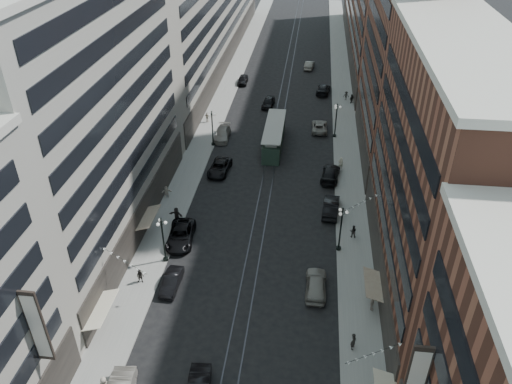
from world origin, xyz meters
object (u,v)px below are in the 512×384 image
at_px(lamppost_sw_mid, 212,127).
at_px(pedestrian_7, 353,231).
at_px(car_7, 220,167).
at_px(pedestrian_6, 207,117).
at_px(lamppost_se_mid, 336,119).
at_px(car_9, 243,80).
at_px(car_10, 331,207).
at_px(car_13, 268,102).
at_px(streetcar, 274,137).
at_px(car_extra_1, 172,282).
at_px(pedestrian_extra_2, 352,99).
at_px(car_8, 222,134).
at_px(pedestrian_9, 346,96).
at_px(car_2, 181,235).
at_px(car_4, 316,284).
at_px(pedestrian_2, 140,276).
at_px(pedestrian_4, 372,303).
at_px(car_14, 309,65).
at_px(car_extra_0, 330,174).
at_px(car_11, 319,126).
at_px(pedestrian_extra_0, 354,341).
at_px(pedestrian_extra_1, 166,192).
at_px(lamppost_sw_far, 163,238).
at_px(car_12, 323,89).
at_px(pedestrian_5, 176,215).
at_px(pedestrian_8, 341,164).
at_px(lamppost_se_far, 341,228).

bearing_deg(lamppost_sw_mid, pedestrian_7, -45.77).
bearing_deg(car_7, pedestrian_6, 112.18).
bearing_deg(lamppost_se_mid, car_9, 128.95).
bearing_deg(pedestrian_6, car_10, 142.86).
bearing_deg(car_13, car_10, -67.05).
distance_m(streetcar, car_13, 15.20).
relative_size(car_extra_1, pedestrian_extra_2, 2.61).
relative_size(car_8, pedestrian_9, 3.37).
bearing_deg(pedestrian_6, car_8, 135.13).
relative_size(car_2, pedestrian_6, 3.57).
height_order(car_4, pedestrian_2, car_4).
height_order(lamppost_se_mid, pedestrian_9, lamppost_se_mid).
xyz_separation_m(pedestrian_4, car_14, (-7.72, 68.86, -0.21)).
bearing_deg(pedestrian_6, car_extra_0, 154.62).
xyz_separation_m(car_9, car_extra_0, (16.80, -34.54, 0.03)).
distance_m(car_11, pedestrian_extra_0, 43.86).
bearing_deg(car_extra_1, pedestrian_2, 178.69).
height_order(car_7, pedestrian_9, pedestrian_9).
relative_size(streetcar, car_13, 2.61).
bearing_deg(pedestrian_2, streetcar, 69.08).
distance_m(pedestrian_6, pedestrian_extra_1, 23.03).
bearing_deg(lamppost_se_mid, car_11, 137.47).
xyz_separation_m(car_8, pedestrian_7, (19.08, -23.12, 0.14)).
xyz_separation_m(car_9, car_13, (6.09, -10.85, 0.03)).
distance_m(lamppost_se_mid, car_2, 33.49).
bearing_deg(lamppost_sw_far, car_extra_1, -66.11).
bearing_deg(car_10, pedestrian_extra_2, -92.01).
xyz_separation_m(car_12, pedestrian_extra_2, (5.09, -4.45, 0.18)).
bearing_deg(car_8, pedestrian_extra_1, -103.95).
height_order(car_13, pedestrian_6, pedestrian_6).
distance_m(pedestrian_2, car_9, 57.46).
distance_m(car_13, car_14, 22.25).
bearing_deg(pedestrian_extra_0, lamppost_sw_mid, 42.90).
height_order(car_extra_1, pedestrian_extra_2, pedestrian_extra_2).
bearing_deg(car_extra_0, car_4, 92.67).
bearing_deg(car_extra_1, pedestrian_5, 102.78).
xyz_separation_m(car_13, pedestrian_8, (12.12, -21.28, 0.30)).
bearing_deg(car_10, lamppost_sw_far, 36.97).
bearing_deg(streetcar, car_4, -77.47).
relative_size(lamppost_sw_mid, car_extra_1, 1.27).
xyz_separation_m(car_10, pedestrian_5, (-18.15, -4.14, 0.24)).
relative_size(car_8, pedestrian_extra_2, 3.33).
bearing_deg(car_extra_0, car_extra_1, 62.16).
xyz_separation_m(lamppost_se_mid, car_4, (-2.40, -34.66, -2.22)).
bearing_deg(lamppost_se_far, pedestrian_8, 88.00).
xyz_separation_m(car_9, car_14, (12.78, 10.38, 0.00)).
bearing_deg(car_9, pedestrian_5, -91.82).
xyz_separation_m(pedestrian_9, pedestrian_extra_1, (-23.80, -35.25, -0.01)).
bearing_deg(car_14, car_9, 46.41).
height_order(car_11, pedestrian_8, pedestrian_8).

